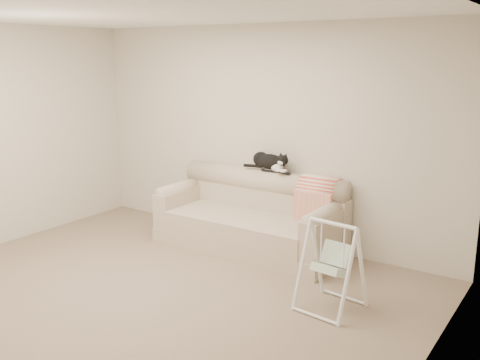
% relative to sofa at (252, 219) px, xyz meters
% --- Properties ---
extents(ground_plane, '(5.00, 5.00, 0.00)m').
position_rel_sofa_xyz_m(ground_plane, '(-0.09, -1.62, -0.35)').
color(ground_plane, '#72624C').
rests_on(ground_plane, ground).
extents(room_shell, '(5.04, 4.04, 2.60)m').
position_rel_sofa_xyz_m(room_shell, '(-0.09, -1.62, 1.18)').
color(room_shell, '#C0B69C').
rests_on(room_shell, ground).
extents(sofa, '(2.20, 0.93, 0.90)m').
position_rel_sofa_xyz_m(sofa, '(0.00, 0.00, 0.00)').
color(sofa, '#BFA893').
rests_on(sofa, ground).
extents(remote_a, '(0.18, 0.07, 0.03)m').
position_rel_sofa_xyz_m(remote_a, '(0.10, 0.22, 0.56)').
color(remote_a, black).
rests_on(remote_a, sofa).
extents(remote_b, '(0.18, 0.09, 0.02)m').
position_rel_sofa_xyz_m(remote_b, '(0.30, 0.23, 0.56)').
color(remote_b, black).
rests_on(remote_b, sofa).
extents(tuxedo_cat, '(0.61, 0.27, 0.24)m').
position_rel_sofa_xyz_m(tuxedo_cat, '(0.09, 0.25, 0.66)').
color(tuxedo_cat, black).
rests_on(tuxedo_cat, sofa).
extents(throw_blanket, '(0.45, 0.38, 0.58)m').
position_rel_sofa_xyz_m(throw_blanket, '(0.75, 0.23, 0.37)').
color(throw_blanket, '#DD462B').
rests_on(throw_blanket, sofa).
extents(baby_swing, '(0.56, 0.59, 0.82)m').
position_rel_sofa_xyz_m(baby_swing, '(1.45, -0.93, 0.06)').
color(baby_swing, white).
rests_on(baby_swing, ground).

